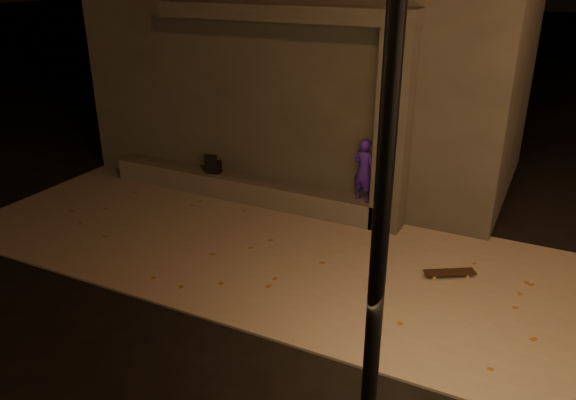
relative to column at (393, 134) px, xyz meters
The scene contains 10 objects.
ground 4.51m from the column, 114.39° to the right, with size 120.00×120.00×0.00m, color black.
sidewalk 3.04m from the column, 134.17° to the right, with size 11.00×4.40×0.04m, color slate.
building 3.92m from the column, 134.55° to the left, with size 9.00×5.10×5.22m.
ledge 3.57m from the column, behind, with size 6.00×0.55×0.45m, color #57554F.
column is the anchor object (origin of this frame).
canopy 2.93m from the column, behind, with size 5.00×0.70×0.28m, color #373532.
skateboarder 0.90m from the column, behind, with size 0.43×0.29×1.19m, color #3519A3.
backpack 4.01m from the column, behind, with size 0.34×0.27×0.43m.
skateboard 2.59m from the column, 42.33° to the right, with size 0.79×0.59×0.09m.
street_lamp_0 6.12m from the column, 74.91° to the right, with size 0.36×0.36×7.44m.
Camera 1 is at (4.28, -5.54, 4.59)m, focal length 35.00 mm.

